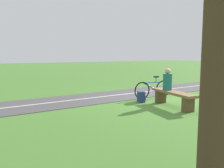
% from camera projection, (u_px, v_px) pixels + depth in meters
% --- Properties ---
extents(ground_plane, '(80.00, 80.00, 0.00)m').
position_uv_depth(ground_plane, '(160.00, 99.00, 9.15)').
color(ground_plane, '#477A2D').
extents(paved_path, '(4.52, 36.07, 0.02)m').
position_uv_depth(paved_path, '(44.00, 104.00, 8.28)').
color(paved_path, '#4C494C').
rests_on(paved_path, ground_plane).
extents(path_centre_line, '(2.14, 31.94, 0.00)m').
position_uv_depth(path_centre_line, '(44.00, 103.00, 8.28)').
color(path_centre_line, silver).
rests_on(path_centre_line, paved_path).
extents(bench, '(1.95, 0.66, 0.50)m').
position_uv_depth(bench, '(173.00, 96.00, 7.77)').
color(bench, brown).
rests_on(bench, ground_plane).
extents(person_seated, '(0.34, 0.34, 0.72)m').
position_uv_depth(person_seated, '(168.00, 81.00, 8.02)').
color(person_seated, '#1E6B66').
rests_on(person_seated, bench).
extents(bicycle, '(0.13, 1.64, 0.85)m').
position_uv_depth(bicycle, '(153.00, 89.00, 9.28)').
color(bicycle, black).
rests_on(bicycle, ground_plane).
extents(backpack, '(0.35, 0.32, 0.38)m').
position_uv_depth(backpack, '(141.00, 97.00, 8.57)').
color(backpack, navy).
rests_on(backpack, ground_plane).
extents(tree_near_bench, '(1.01, 1.36, 3.47)m').
position_uv_depth(tree_near_bench, '(224.00, 70.00, 2.58)').
color(tree_near_bench, '#473323').
rests_on(tree_near_bench, ground_plane).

